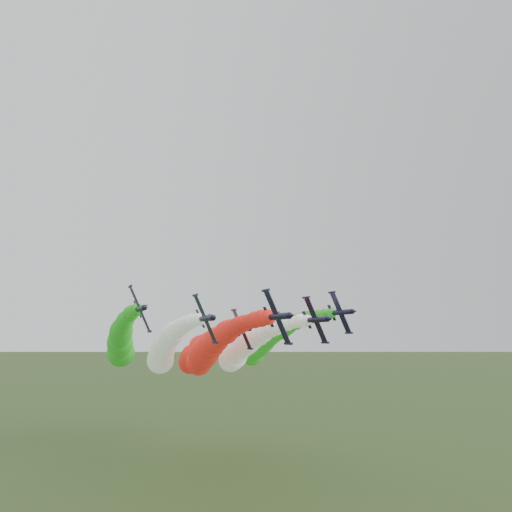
# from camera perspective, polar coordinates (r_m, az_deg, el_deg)

# --- Properties ---
(jet_lead) EXTENTS (10.96, 67.63, 17.41)m
(jet_lead) POSITION_cam_1_polar(r_m,az_deg,el_deg) (117.84, -5.37, -10.57)
(jet_lead) COLOR black
(jet_lead) RESTS_ON ground
(jet_inner_left) EXTENTS (11.26, 67.93, 17.71)m
(jet_inner_left) POSITION_cam_1_polar(r_m,az_deg,el_deg) (129.61, -10.34, -10.38)
(jet_inner_left) COLOR black
(jet_inner_left) RESTS_ON ground
(jet_inner_right) EXTENTS (11.01, 67.68, 17.46)m
(jet_inner_right) POSITION_cam_1_polar(r_m,az_deg,el_deg) (132.21, -1.57, -10.55)
(jet_inner_right) COLOR black
(jet_inner_right) RESTS_ON ground
(jet_outer_left) EXTENTS (11.51, 68.19, 17.96)m
(jet_outer_left) POSITION_cam_1_polar(r_m,az_deg,el_deg) (136.49, -15.16, -9.37)
(jet_outer_left) COLOR black
(jet_outer_left) RESTS_ON ground
(jet_outer_right) EXTENTS (11.49, 68.17, 17.94)m
(jet_outer_right) POSITION_cam_1_polar(r_m,az_deg,el_deg) (142.00, 1.04, -9.76)
(jet_outer_right) COLOR black
(jet_outer_right) RESTS_ON ground
(jet_trail) EXTENTS (11.19, 67.86, 17.64)m
(jet_trail) POSITION_cam_1_polar(r_m,az_deg,el_deg) (149.08, -6.85, -10.96)
(jet_trail) COLOR black
(jet_trail) RESTS_ON ground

